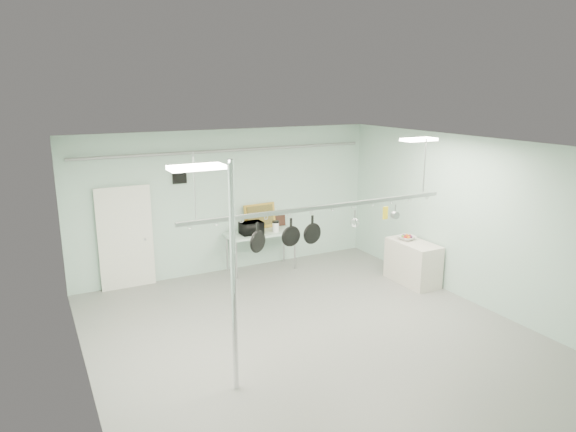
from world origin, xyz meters
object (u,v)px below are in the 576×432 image
side_cabinet (413,262)px  coffee_canister (276,227)px  skillet_right (312,230)px  prep_table (261,235)px  pot_rack (322,205)px  microwave (251,228)px  fruit_bowl (407,238)px  chrome_pole (234,280)px  skillet_mid (291,232)px  skillet_left (258,238)px

side_cabinet → coffee_canister: (-2.25, 2.06, 0.56)m
skillet_right → prep_table: bearing=71.7°
side_cabinet → pot_rack: (-2.95, -1.10, 1.78)m
skillet_right → pot_rack: bearing=-8.3°
skillet_right → microwave: bearing=75.9°
fruit_bowl → skillet_right: 3.49m
chrome_pole → prep_table: bearing=61.3°
prep_table → side_cabinet: size_ratio=1.33×
prep_table → coffee_canister: (0.30, -0.14, 0.18)m
side_cabinet → coffee_canister: size_ratio=5.58×
chrome_pole → pot_rack: chrome_pole is taller
pot_rack → fruit_bowl: (2.93, 1.31, -1.29)m
skillet_mid → skillet_right: same height
side_cabinet → coffee_canister: 3.10m
microwave → coffee_canister: microwave is taller
microwave → skillet_right: (-0.33, -3.25, 0.81)m
prep_table → coffee_canister: 0.38m
microwave → skillet_left: bearing=66.7°
chrome_pole → skillet_mid: size_ratio=7.04×
chrome_pole → pot_rack: size_ratio=0.67×
fruit_bowl → skillet_right: (-3.11, -1.31, 0.90)m
pot_rack → microwave: size_ratio=9.70×
microwave → skillet_mid: size_ratio=1.09×
side_cabinet → fruit_bowl: 0.54m
microwave → coffee_canister: size_ratio=2.30×
fruit_bowl → skillet_mid: 3.85m
microwave → prep_table: bearing=-171.4°
prep_table → side_cabinet: bearing=-40.8°
side_cabinet → skillet_mid: size_ratio=2.64×
coffee_canister → skillet_mid: size_ratio=0.47×
skillet_mid → side_cabinet: bearing=15.4°
skillet_right → skillet_mid: bearing=171.7°
fruit_bowl → skillet_left: bearing=-162.2°
chrome_pole → microwave: 4.67m
microwave → coffee_canister: 0.56m
side_cabinet → skillet_left: bearing=-165.0°
side_cabinet → skillet_mid: (-3.52, -1.10, 1.41)m
microwave → skillet_mid: skillet_mid is taller
chrome_pole → microwave: (2.05, 4.15, -0.56)m
pot_rack → skillet_left: 1.21m
pot_rack → coffee_canister: bearing=77.4°
coffee_canister → prep_table: bearing=155.4°
prep_table → microwave: bearing=-169.8°
chrome_pole → coffee_canister: chrome_pole is taller
pot_rack → skillet_left: size_ratio=9.92×
side_cabinet → skillet_right: size_ratio=2.54×
pot_rack → microwave: pot_rack is taller
chrome_pole → skillet_right: bearing=27.6°
chrome_pole → pot_rack: 2.19m
coffee_canister → skillet_mid: (-1.27, -3.16, 0.85)m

